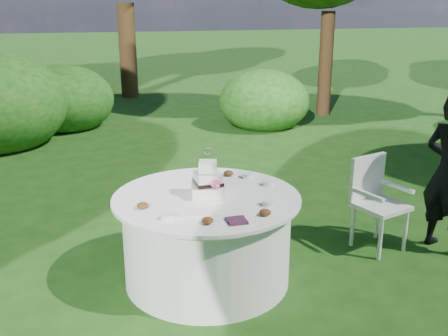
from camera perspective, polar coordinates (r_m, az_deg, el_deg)
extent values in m
plane|color=#17380F|center=(4.66, -1.82, -11.94)|extent=(80.00, 80.00, 0.00)
cube|color=#441D34|center=(3.84, 1.39, -5.75)|extent=(0.14, 0.14, 0.02)
ellipsoid|color=white|center=(3.93, -2.84, -5.22)|extent=(0.48, 0.07, 0.01)
cylinder|color=white|center=(4.49, -1.86, -7.84)|extent=(1.40, 1.40, 0.74)
cylinder|color=white|center=(4.34, -1.91, -3.24)|extent=(1.56, 1.56, 0.03)
cube|color=white|center=(4.33, -1.75, -2.36)|extent=(0.31, 0.31, 0.09)
cube|color=silver|center=(4.30, -1.76, -1.11)|extent=(0.21, 0.21, 0.09)
cube|color=beige|center=(4.27, -1.78, 0.16)|extent=(0.18, 0.18, 0.09)
cube|color=black|center=(4.31, -1.76, -1.55)|extent=(0.22, 0.22, 0.03)
sphere|color=#BE386D|center=(4.20, -0.95, -1.77)|extent=(0.07, 0.07, 0.07)
cylinder|color=silver|center=(4.25, -1.79, 1.13)|extent=(0.01, 0.01, 0.05)
torus|color=silver|center=(4.23, -1.79, 1.91)|extent=(0.07, 0.02, 0.07)
cube|color=silver|center=(5.23, 16.70, -3.99)|extent=(0.54, 0.54, 0.04)
cube|color=white|center=(5.27, 15.34, -0.93)|extent=(0.43, 0.17, 0.43)
cylinder|color=silver|center=(5.09, 16.65, -7.41)|extent=(0.04, 0.04, 0.42)
cylinder|color=white|center=(5.34, 19.15, -6.44)|extent=(0.04, 0.04, 0.42)
cylinder|color=silver|center=(5.30, 13.80, -6.14)|extent=(0.04, 0.04, 0.42)
cylinder|color=white|center=(5.54, 16.34, -5.28)|extent=(0.04, 0.04, 0.42)
cube|color=silver|center=(5.03, 15.31, -2.80)|extent=(0.15, 0.38, 0.04)
cube|color=white|center=(5.33, 18.32, -1.91)|extent=(0.15, 0.38, 0.04)
cylinder|color=white|center=(4.59, 4.84, -1.63)|extent=(0.10, 0.10, 0.04)
cylinder|color=white|center=(3.90, -6.13, -5.28)|extent=(0.10, 0.10, 0.04)
cylinder|color=white|center=(4.15, 4.82, -3.79)|extent=(0.10, 0.10, 0.04)
cylinder|color=white|center=(4.78, 2.55, -0.81)|extent=(0.10, 0.10, 0.04)
ellipsoid|color=#562D16|center=(3.95, 4.50, -4.83)|extent=(0.09, 0.09, 0.05)
ellipsoid|color=#562D16|center=(3.80, -1.82, -5.73)|extent=(0.09, 0.09, 0.05)
ellipsoid|color=#562D16|center=(4.12, -8.85, -4.05)|extent=(0.09, 0.09, 0.05)
ellipsoid|color=#562D16|center=(4.83, 0.50, -0.55)|extent=(0.09, 0.09, 0.05)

